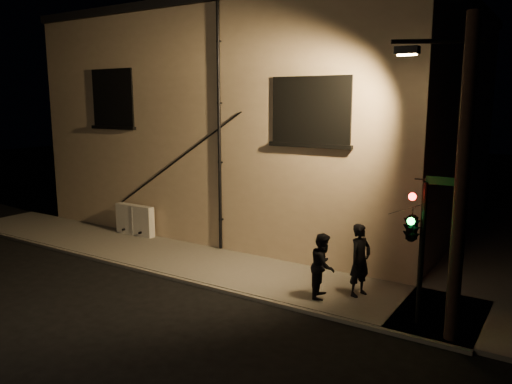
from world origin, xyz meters
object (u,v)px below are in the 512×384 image
Objects in this scene: traffic_signal at (413,225)px; streetlamp_pole at (458,175)px; utility_cabinet at (135,220)px; pedestrian_b at (323,265)px; pedestrian_a at (360,260)px.

streetlamp_pole reaches higher than traffic_signal.
utility_cabinet is 1.04× the size of pedestrian_b.
traffic_signal reaches higher than pedestrian_b.
pedestrian_a is (9.65, -1.18, 0.39)m from utility_cabinet.
traffic_signal is (2.37, -0.37, 1.49)m from pedestrian_b.
traffic_signal is at bearing -103.84° from pedestrian_a.
utility_cabinet is at bearing 168.97° from traffic_signal.
pedestrian_b is (8.87, -1.82, 0.28)m from utility_cabinet.
pedestrian_a is at bearing -6.97° from utility_cabinet.
utility_cabinet is 0.26× the size of streetlamp_pole.
traffic_signal is at bearing 166.15° from streetlamp_pole.
streetlamp_pole is at bearing -13.85° from traffic_signal.
streetlamp_pole is at bearing -11.25° from utility_cabinet.
streetlamp_pole is at bearing -97.62° from pedestrian_a.
pedestrian_a is 1.13× the size of pedestrian_b.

